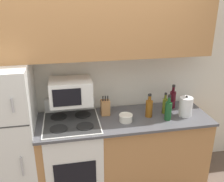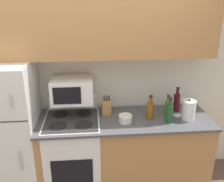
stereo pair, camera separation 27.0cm
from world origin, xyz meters
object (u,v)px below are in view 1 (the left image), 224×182
at_px(bottle_wine_red, 173,99).
at_px(bottle_whiskey, 149,108).
at_px(microwave, 71,91).
at_px(refrigerator, 2,137).
at_px(stove, 74,155).
at_px(bottle_wine_green, 168,110).
at_px(bottle_olive_oil, 165,105).
at_px(kettle, 186,107).
at_px(knife_block, 105,107).
at_px(bowl, 126,118).

bearing_deg(bottle_wine_red, bottle_whiskey, -154.00).
bearing_deg(microwave, refrigerator, -170.97).
height_order(stove, bottle_wine_green, bottle_wine_green).
relative_size(bottle_olive_oil, kettle, 1.04).
distance_m(bottle_wine_green, bottle_olive_oil, 0.17).
xyz_separation_m(bottle_wine_red, kettle, (0.06, -0.24, -0.00)).
distance_m(bottle_whiskey, bottle_wine_green, 0.22).
bearing_deg(knife_block, microwave, 178.38).
bearing_deg(bottle_olive_oil, knife_block, 171.98).
xyz_separation_m(refrigerator, bottle_whiskey, (1.64, -0.03, 0.22)).
bearing_deg(knife_block, bottle_wine_red, 2.33).
relative_size(stove, bottle_wine_green, 3.60).
xyz_separation_m(knife_block, bottle_olive_oil, (0.70, -0.10, 0.01)).
height_order(bottle_whiskey, bottle_wine_red, bottle_wine_red).
height_order(bottle_wine_red, kettle, bottle_wine_red).
bearing_deg(knife_block, bowl, -47.50).
relative_size(refrigerator, stove, 1.47).
bearing_deg(kettle, stove, 176.61).
xyz_separation_m(bowl, bottle_olive_oil, (0.50, 0.11, 0.06)).
xyz_separation_m(stove, bottle_wine_green, (1.07, -0.14, 0.55)).
relative_size(stove, bottle_olive_oil, 4.15).
relative_size(knife_block, bottle_olive_oil, 0.93).
relative_size(refrigerator, bottle_whiskey, 5.67).
relative_size(bottle_olive_oil, bottle_wine_red, 0.87).
distance_m(stove, bottle_wine_green, 1.21).
height_order(refrigerator, bowl, refrigerator).
xyz_separation_m(stove, bottle_wine_red, (1.26, 0.16, 0.55)).
bearing_deg(stove, bowl, -8.27).
distance_m(bowl, bottle_olive_oil, 0.52).
bearing_deg(bowl, microwave, 158.97).
bearing_deg(bottle_wine_green, stove, 172.84).
bearing_deg(kettle, bottle_wine_red, 103.39).
xyz_separation_m(stove, microwave, (0.02, 0.14, 0.75)).
height_order(knife_block, bottle_wine_red, bottle_wine_red).
bearing_deg(bottle_wine_green, bottle_wine_red, 58.30).
xyz_separation_m(refrigerator, stove, (0.75, -0.02, -0.32)).
relative_size(microwave, bottle_whiskey, 1.66).
bearing_deg(knife_block, bottle_olive_oil, -8.02).
relative_size(bottle_whiskey, bottle_wine_green, 0.93).
distance_m(bottle_wine_green, kettle, 0.25).
height_order(refrigerator, stove, refrigerator).
xyz_separation_m(refrigerator, microwave, (0.76, 0.12, 0.43)).
bearing_deg(microwave, bottle_olive_oil, -5.76).
bearing_deg(microwave, bowl, -21.03).
xyz_separation_m(stove, bottle_olive_oil, (1.10, 0.03, 0.53)).
bearing_deg(kettle, bottle_whiskey, 172.04).
height_order(bottle_whiskey, bottle_wine_green, bottle_wine_green).
distance_m(bottle_whiskey, bottle_wine_red, 0.41).
relative_size(bottle_wine_green, bottle_wine_red, 1.00).
bearing_deg(kettle, microwave, 170.61).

